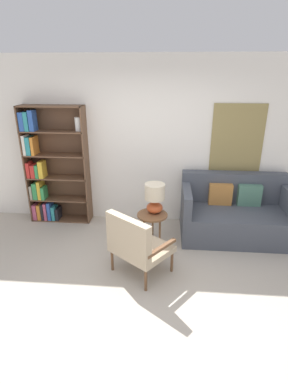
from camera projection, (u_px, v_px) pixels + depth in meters
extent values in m
plane|color=#B2A899|center=(131.00, 295.00, 3.51)|extent=(14.00, 14.00, 0.00)
cube|color=white|center=(145.00, 143.00, 4.88)|extent=(6.40, 0.06, 2.70)
cube|color=olive|center=(237.00, 142.00, 4.71)|extent=(0.80, 0.02, 1.17)
cube|color=brown|center=(28.00, 165.00, 5.00)|extent=(0.02, 0.30, 1.96)
cube|color=brown|center=(87.00, 167.00, 4.93)|extent=(0.02, 0.30, 1.96)
cube|color=brown|center=(50.00, 106.00, 4.60)|extent=(1.03, 0.30, 0.02)
cube|color=brown|center=(63.00, 218.00, 5.33)|extent=(1.03, 0.30, 0.02)
cube|color=brown|center=(60.00, 164.00, 5.10)|extent=(1.03, 0.01, 1.96)
cube|color=brown|center=(61.00, 198.00, 5.18)|extent=(1.03, 0.30, 0.02)
cube|color=#B24C6B|center=(37.00, 210.00, 5.28)|extent=(0.07, 0.23, 0.27)
cube|color=orange|center=(41.00, 210.00, 5.29)|extent=(0.06, 0.25, 0.27)
cube|color=black|center=(44.00, 211.00, 5.27)|extent=(0.04, 0.22, 0.29)
cube|color=#B24C6B|center=(47.00, 210.00, 5.27)|extent=(0.05, 0.24, 0.30)
cube|color=#2D56A8|center=(51.00, 210.00, 5.25)|extent=(0.06, 0.22, 0.32)
cube|color=teal|center=(55.00, 212.00, 5.24)|extent=(0.06, 0.18, 0.25)
cube|color=black|center=(59.00, 213.00, 5.26)|extent=(0.05, 0.21, 0.21)
cube|color=brown|center=(58.00, 177.00, 5.04)|extent=(1.03, 0.30, 0.02)
cube|color=gray|center=(33.00, 192.00, 5.13)|extent=(0.04, 0.19, 0.24)
cube|color=#338C4C|center=(36.00, 191.00, 5.10)|extent=(0.08, 0.17, 0.28)
cube|color=gold|center=(41.00, 189.00, 5.12)|extent=(0.05, 0.24, 0.32)
cube|color=#338C4C|center=(44.00, 193.00, 5.11)|extent=(0.06, 0.18, 0.22)
cube|color=brown|center=(56.00, 155.00, 4.89)|extent=(1.03, 0.30, 0.02)
cube|color=red|center=(30.00, 170.00, 4.98)|extent=(0.06, 0.18, 0.25)
cube|color=red|center=(35.00, 171.00, 4.98)|extent=(0.07, 0.19, 0.22)
cube|color=#338C4C|center=(39.00, 170.00, 4.99)|extent=(0.05, 0.23, 0.22)
cube|color=gold|center=(42.00, 169.00, 4.96)|extent=(0.07, 0.19, 0.28)
cube|color=brown|center=(53.00, 131.00, 4.75)|extent=(1.03, 0.30, 0.02)
cube|color=silver|center=(26.00, 145.00, 4.84)|extent=(0.05, 0.23, 0.32)
cube|color=teal|center=(31.00, 145.00, 4.85)|extent=(0.07, 0.24, 0.29)
cube|color=orange|center=(35.00, 146.00, 4.83)|extent=(0.05, 0.22, 0.29)
cube|color=#2D56A8|center=(23.00, 121.00, 4.68)|extent=(0.08, 0.19, 0.29)
cube|color=teal|center=(28.00, 121.00, 4.68)|extent=(0.07, 0.21, 0.29)
cube|color=#2D56A8|center=(33.00, 121.00, 4.66)|extent=(0.07, 0.17, 0.32)
cylinder|color=white|center=(78.00, 124.00, 4.67)|extent=(0.11, 0.11, 0.21)
cylinder|color=brown|center=(172.00, 261.00, 3.88)|extent=(0.04, 0.04, 0.30)
cylinder|color=brown|center=(139.00, 245.00, 4.25)|extent=(0.04, 0.04, 0.30)
cylinder|color=brown|center=(146.00, 280.00, 3.54)|extent=(0.04, 0.04, 0.30)
cylinder|color=brown|center=(112.00, 260.00, 3.91)|extent=(0.04, 0.04, 0.30)
cube|color=tan|center=(142.00, 248.00, 3.82)|extent=(0.89, 0.87, 0.08)
cube|color=tan|center=(128.00, 236.00, 3.55)|extent=(0.59, 0.49, 0.48)
cube|color=brown|center=(161.00, 248.00, 3.57)|extent=(0.36, 0.45, 0.04)
cube|color=brown|center=(124.00, 230.00, 3.97)|extent=(0.36, 0.45, 0.04)
cube|color=#474C56|center=(234.00, 223.00, 4.69)|extent=(1.66, 0.92, 0.46)
cube|color=#474C56|center=(233.00, 187.00, 4.85)|extent=(1.66, 0.20, 0.49)
cube|color=#474C56|center=(186.00, 198.00, 4.60)|extent=(0.12, 0.92, 0.34)
cube|color=#B27538|center=(220.00, 194.00, 4.75)|extent=(0.36, 0.12, 0.34)
cube|color=#4C7A66|center=(249.00, 195.00, 4.72)|extent=(0.36, 0.12, 0.34)
cylinder|color=brown|center=(152.00, 215.00, 4.31)|extent=(0.44, 0.44, 0.02)
cylinder|color=brown|center=(153.00, 227.00, 4.53)|extent=(0.03, 0.03, 0.51)
cylinder|color=brown|center=(144.00, 233.00, 4.36)|extent=(0.03, 0.03, 0.51)
cylinder|color=brown|center=(160.00, 234.00, 4.34)|extent=(0.03, 0.03, 0.51)
ellipsoid|color=#C65128|center=(155.00, 208.00, 4.33)|extent=(0.24, 0.24, 0.16)
cylinder|color=tan|center=(155.00, 201.00, 4.29)|extent=(0.02, 0.02, 0.06)
cylinder|color=beige|center=(155.00, 192.00, 4.24)|extent=(0.29, 0.29, 0.23)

